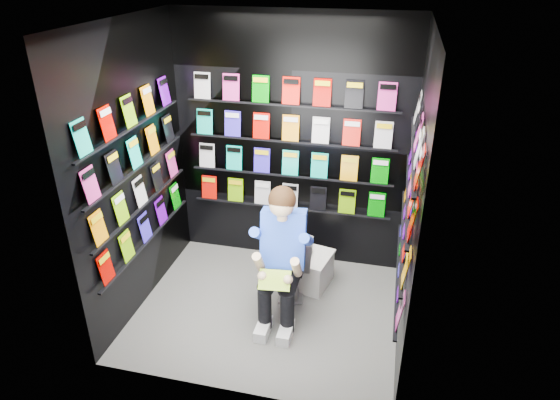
# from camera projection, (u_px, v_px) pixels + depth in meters

# --- Properties ---
(floor) EXTENTS (2.40, 2.40, 0.00)m
(floor) POSITION_uv_depth(u_px,v_px,m) (267.00, 310.00, 4.73)
(floor) COLOR slate
(floor) RESTS_ON ground
(ceiling) EXTENTS (2.40, 2.40, 0.00)m
(ceiling) POSITION_uv_depth(u_px,v_px,m) (263.00, 21.00, 3.57)
(ceiling) COLOR white
(ceiling) RESTS_ON floor
(wall_back) EXTENTS (2.40, 0.04, 2.60)m
(wall_back) POSITION_uv_depth(u_px,v_px,m) (291.00, 145.00, 5.02)
(wall_back) COLOR black
(wall_back) RESTS_ON floor
(wall_front) EXTENTS (2.40, 0.04, 2.60)m
(wall_front) POSITION_uv_depth(u_px,v_px,m) (226.00, 248.00, 3.28)
(wall_front) COLOR black
(wall_front) RESTS_ON floor
(wall_left) EXTENTS (0.04, 2.00, 2.60)m
(wall_left) POSITION_uv_depth(u_px,v_px,m) (134.00, 173.00, 4.40)
(wall_left) COLOR black
(wall_left) RESTS_ON floor
(wall_right) EXTENTS (0.04, 2.00, 2.60)m
(wall_right) POSITION_uv_depth(u_px,v_px,m) (414.00, 201.00, 3.90)
(wall_right) COLOR black
(wall_right) RESTS_ON floor
(comics_back) EXTENTS (2.10, 0.06, 1.37)m
(comics_back) POSITION_uv_depth(u_px,v_px,m) (290.00, 146.00, 4.99)
(comics_back) COLOR red
(comics_back) RESTS_ON wall_back
(comics_left) EXTENTS (0.06, 1.70, 1.37)m
(comics_left) POSITION_uv_depth(u_px,v_px,m) (137.00, 172.00, 4.39)
(comics_left) COLOR red
(comics_left) RESTS_ON wall_left
(comics_right) EXTENTS (0.06, 1.70, 1.37)m
(comics_right) POSITION_uv_depth(u_px,v_px,m) (410.00, 200.00, 3.90)
(comics_right) COLOR red
(comics_right) RESTS_ON wall_right
(toilet) EXTENTS (0.50, 0.79, 0.73)m
(toilet) POSITION_uv_depth(u_px,v_px,m) (293.00, 255.00, 4.91)
(toilet) COLOR white
(toilet) RESTS_ON floor
(longbox) EXTENTS (0.31, 0.45, 0.31)m
(longbox) POSITION_uv_depth(u_px,v_px,m) (316.00, 273.00, 5.01)
(longbox) COLOR white
(longbox) RESTS_ON floor
(longbox_lid) EXTENTS (0.33, 0.48, 0.03)m
(longbox_lid) POSITION_uv_depth(u_px,v_px,m) (317.00, 258.00, 4.94)
(longbox_lid) COLOR white
(longbox_lid) RESTS_ON longbox
(reader) EXTENTS (0.61, 0.83, 1.43)m
(reader) POSITION_uv_depth(u_px,v_px,m) (284.00, 239.00, 4.39)
(reader) COLOR #183DC1
(reader) RESTS_ON toilet
(held_comic) EXTENTS (0.28, 0.19, 0.11)m
(held_comic) POSITION_uv_depth(u_px,v_px,m) (275.00, 280.00, 4.18)
(held_comic) COLOR green
(held_comic) RESTS_ON reader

